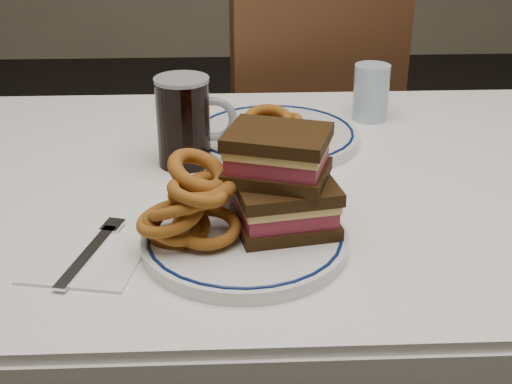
{
  "coord_description": "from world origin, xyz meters",
  "views": [
    {
      "loc": [
        -0.05,
        -1.03,
        1.22
      ],
      "look_at": [
        -0.01,
        -0.21,
        0.82
      ],
      "focal_mm": 50.0,
      "sensor_mm": 36.0,
      "label": 1
    }
  ],
  "objects_px": {
    "main_plate": "(245,240)",
    "far_plate": "(275,136)",
    "reuben_sandwich": "(282,181)",
    "beer_mug": "(185,121)",
    "chair_far": "(300,129)"
  },
  "relations": [
    {
      "from": "chair_far",
      "to": "beer_mug",
      "type": "distance_m",
      "value": 0.8
    },
    {
      "from": "reuben_sandwich",
      "to": "chair_far",
      "type": "bearing_deg",
      "value": 82.48
    },
    {
      "from": "main_plate",
      "to": "beer_mug",
      "type": "bearing_deg",
      "value": 107.39
    },
    {
      "from": "beer_mug",
      "to": "reuben_sandwich",
      "type": "bearing_deg",
      "value": -61.81
    },
    {
      "from": "chair_far",
      "to": "main_plate",
      "type": "xyz_separation_m",
      "value": [
        -0.18,
        -0.98,
        0.22
      ]
    },
    {
      "from": "reuben_sandwich",
      "to": "main_plate",
      "type": "bearing_deg",
      "value": -153.68
    },
    {
      "from": "reuben_sandwich",
      "to": "beer_mug",
      "type": "distance_m",
      "value": 0.29
    },
    {
      "from": "chair_far",
      "to": "reuben_sandwich",
      "type": "bearing_deg",
      "value": -97.52
    },
    {
      "from": "reuben_sandwich",
      "to": "far_plate",
      "type": "distance_m",
      "value": 0.35
    },
    {
      "from": "reuben_sandwich",
      "to": "beer_mug",
      "type": "relative_size",
      "value": 1.08
    },
    {
      "from": "reuben_sandwich",
      "to": "beer_mug",
      "type": "bearing_deg",
      "value": 118.19
    },
    {
      "from": "main_plate",
      "to": "far_plate",
      "type": "height_order",
      "value": "far_plate"
    },
    {
      "from": "main_plate",
      "to": "far_plate",
      "type": "bearing_deg",
      "value": 80.15
    },
    {
      "from": "chair_far",
      "to": "main_plate",
      "type": "height_order",
      "value": "chair_far"
    },
    {
      "from": "main_plate",
      "to": "beer_mug",
      "type": "relative_size",
      "value": 1.84
    }
  ]
}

